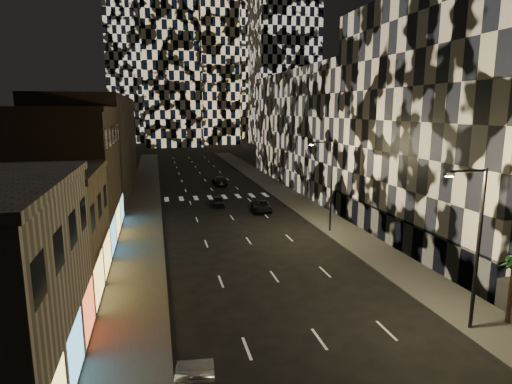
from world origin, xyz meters
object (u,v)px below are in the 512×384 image
streetlight_far (329,180)px  car_dark_oncoming (220,181)px  streetlight_near (475,239)px  car_dark_rightlane (262,206)px  car_dark_midlane (219,201)px

streetlight_far → car_dark_oncoming: 30.80m
streetlight_near → car_dark_rightlane: bearing=98.2°
streetlight_near → streetlight_far: 20.00m
streetlight_near → car_dark_midlane: size_ratio=2.43×
car_dark_oncoming → car_dark_rightlane: (2.20, -19.65, -0.06)m
car_dark_rightlane → streetlight_near: bearing=-75.2°
car_dark_midlane → car_dark_oncoming: 15.66m
streetlight_near → car_dark_midlane: bearing=104.7°
streetlight_far → car_dark_rightlane: 11.95m
streetlight_far → car_dark_midlane: streetlight_far is taller
streetlight_far → car_dark_midlane: 17.51m
car_dark_midlane → car_dark_rightlane: car_dark_rightlane is taller
streetlight_near → streetlight_far: same height
streetlight_far → car_dark_oncoming: size_ratio=1.82×
car_dark_rightlane → streetlight_far: bearing=-60.1°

